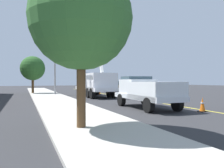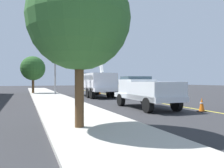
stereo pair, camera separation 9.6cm
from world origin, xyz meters
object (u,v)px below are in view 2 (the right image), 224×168
Objects in this scene: utility_bucket_truck at (94,82)px; traffic_signal_mast at (57,50)px; service_pickup_truck at (146,91)px; passing_minivan at (110,86)px; traffic_cone_mid_front at (99,92)px; traffic_cone_leading at (202,105)px.

traffic_signal_mast is (2.33, 3.63, 3.66)m from utility_bucket_truck.
service_pickup_truck reaches higher than passing_minivan.
traffic_cone_mid_front is 7.40m from traffic_signal_mast.
utility_bucket_truck is 10.18× the size of traffic_cone_leading.
traffic_signal_mast is (-0.94, 5.47, 4.89)m from traffic_cone_mid_front.
service_pickup_truck is 14.70m from traffic_signal_mast.
passing_minivan is at bearing -36.63° from traffic_cone_mid_front.
service_pickup_truck is 6.97× the size of traffic_cone_leading.
traffic_cone_leading reaches higher than traffic_cone_mid_front.
service_pickup_truck is 3.38m from traffic_cone_leading.
traffic_signal_mast is (-5.72, 9.03, 4.29)m from passing_minivan.
traffic_cone_leading is 17.33m from traffic_cone_mid_front.
utility_bucket_truck is 1.70× the size of passing_minivan.
utility_bucket_truck is at bearing -2.87° from service_pickup_truck.
utility_bucket_truck is 1.46× the size of service_pickup_truck.
traffic_signal_mast reaches higher than passing_minivan.
traffic_cone_leading is (-22.11, 3.95, -0.57)m from passing_minivan.
traffic_cone_mid_front is (-4.78, 3.55, -0.60)m from passing_minivan.
passing_minivan is 0.64× the size of traffic_signal_mast.
service_pickup_truck is 7.44× the size of traffic_cone_mid_front.
passing_minivan is at bearing -57.62° from traffic_signal_mast.
traffic_signal_mast is at bearing 57.28° from utility_bucket_truck.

